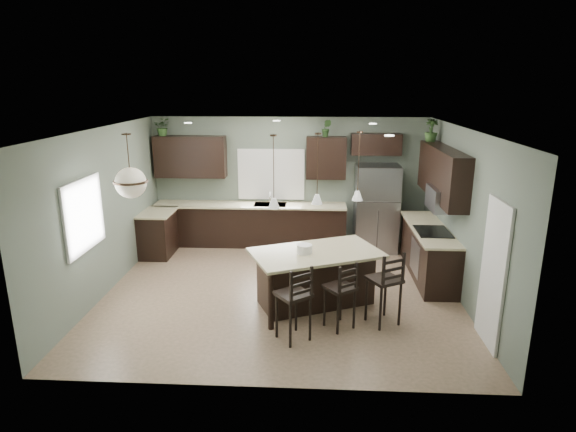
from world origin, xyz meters
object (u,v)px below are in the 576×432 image
Objects in this scene: kitchen_island at (316,279)px; serving_dish at (304,249)px; bar_stool_right at (384,287)px; refrigerator at (376,208)px; bar_stool_left at (293,303)px; plant_back_left at (163,127)px; bar_stool_center at (340,295)px.

serving_dish is at bearing -180.00° from kitchen_island.
serving_dish is 0.21× the size of bar_stool_right.
bar_stool_left is at bearing -112.37° from refrigerator.
refrigerator is 4.85× the size of plant_back_left.
bar_stool_right is at bearing -22.77° from bar_stool_center.
serving_dish is 4.71m from plant_back_left.
kitchen_island is 1.71× the size of bar_stool_right.
bar_stool_left is at bearing -54.30° from plant_back_left.
refrigerator reaches higher than bar_stool_right.
serving_dish is at bearing 44.90° from bar_stool_left.
bar_stool_left is at bearing -97.27° from serving_dish.
bar_stool_right is (1.32, 0.54, 0.02)m from bar_stool_left.
serving_dish is 0.63× the size of plant_back_left.
refrigerator is at bearing -3.44° from plant_back_left.
refrigerator reaches higher than bar_stool_left.
bar_stool_center reaches higher than kitchen_island.
bar_stool_left is (-0.31, -1.10, 0.10)m from kitchen_island.
refrigerator is at bearing 38.00° from bar_stool_center.
bar_stool_center is at bearing -46.01° from plant_back_left.
kitchen_island is at bearing 121.58° from bar_stool_right.
kitchen_island is 1.16m from bar_stool_right.
bar_stool_center is at bearing -104.93° from refrigerator.
plant_back_left is at bearing 176.56° from refrigerator.
refrigerator is 0.93× the size of kitchen_island.
bar_stool_center is 2.75× the size of plant_back_left.
refrigerator is 1.76× the size of bar_stool_center.
refrigerator is 3.65m from bar_stool_center.
bar_stool_center is at bearing -87.64° from kitchen_island.
bar_stool_right is (1.01, -0.55, 0.12)m from kitchen_island.
bar_stool_right is 3.05× the size of plant_back_left.
kitchen_island is 5.23× the size of plant_back_left.
plant_back_left is at bearing 134.79° from serving_dish.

